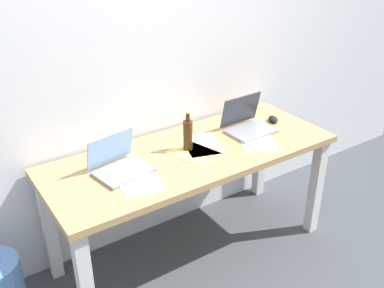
{
  "coord_description": "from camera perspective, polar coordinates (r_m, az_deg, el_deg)",
  "views": [
    {
      "loc": [
        -1.3,
        -1.93,
        2.02
      ],
      "look_at": [
        0.0,
        0.0,
        0.81
      ],
      "focal_mm": 41.54,
      "sensor_mm": 36.0,
      "label": 1
    }
  ],
  "objects": [
    {
      "name": "laptop_left",
      "position": [
        2.47,
        -9.33,
        -2.53
      ],
      "size": [
        0.33,
        0.29,
        0.2
      ],
      "color": "gray",
      "rests_on": "desk"
    },
    {
      "name": "back_wall",
      "position": [
        2.77,
        -4.78,
        12.4
      ],
      "size": [
        5.2,
        0.08,
        2.6
      ],
      "primitive_type": "cube",
      "color": "white",
      "rests_on": "ground"
    },
    {
      "name": "paper_sheet_near_back",
      "position": [
        2.72,
        1.26,
        -0.08
      ],
      "size": [
        0.29,
        0.35,
        0.0
      ],
      "primitive_type": "cube",
      "rotation": [
        0.0,
        0.0,
        -0.3
      ],
      "color": "white",
      "rests_on": "desk"
    },
    {
      "name": "laptop_right",
      "position": [
        2.91,
        7.1,
        2.63
      ],
      "size": [
        0.31,
        0.25,
        0.22
      ],
      "color": "gray",
      "rests_on": "desk"
    },
    {
      "name": "desk",
      "position": [
        2.7,
        0.0,
        -2.9
      ],
      "size": [
        1.78,
        0.69,
        0.76
      ],
      "color": "tan",
      "rests_on": "ground"
    },
    {
      "name": "ground_plane",
      "position": [
        3.08,
        0.0,
        -13.39
      ],
      "size": [
        8.0,
        8.0,
        0.0
      ],
      "primitive_type": "plane",
      "color": "#42474C"
    },
    {
      "name": "beer_bottle",
      "position": [
        2.63,
        -0.54,
        1.24
      ],
      "size": [
        0.06,
        0.06,
        0.24
      ],
      "color": "#47280F",
      "rests_on": "desk"
    },
    {
      "name": "paper_sheet_front_right",
      "position": [
        2.81,
        8.3,
        0.49
      ],
      "size": [
        0.32,
        0.36,
        0.0
      ],
      "primitive_type": "cube",
      "rotation": [
        0.0,
        0.0,
        -0.48
      ],
      "color": "white",
      "rests_on": "desk"
    },
    {
      "name": "paper_sheet_front_left",
      "position": [
        2.38,
        -6.98,
        -4.67
      ],
      "size": [
        0.25,
        0.33,
        0.0
      ],
      "primitive_type": "cube",
      "rotation": [
        0.0,
        0.0,
        -0.16
      ],
      "color": "white",
      "rests_on": "desk"
    },
    {
      "name": "computer_mouse",
      "position": [
        3.08,
        10.37,
        3.15
      ],
      "size": [
        0.1,
        0.12,
        0.03
      ],
      "primitive_type": "ellipsoid",
      "rotation": [
        0.0,
        0.0,
        -0.47
      ],
      "color": "black",
      "rests_on": "desk"
    },
    {
      "name": "paper_sheet_center",
      "position": [
        2.62,
        0.36,
        -1.27
      ],
      "size": [
        0.28,
        0.34,
        0.0
      ],
      "primitive_type": "cube",
      "rotation": [
        0.0,
        0.0,
        0.29
      ],
      "color": "#F4E06B",
      "rests_on": "desk"
    }
  ]
}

